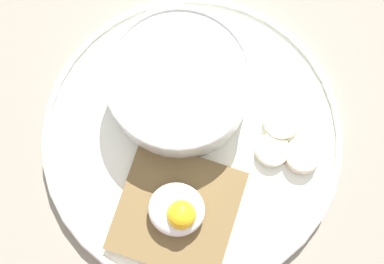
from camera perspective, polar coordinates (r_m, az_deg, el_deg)
ground_plane at (r=52.70cm, az=-0.00°, el=-0.92°), size 120.00×120.00×2.00cm
plate at (r=50.94cm, az=-0.00°, el=-0.53°), size 28.69×28.69×1.60cm
oatmeal_bowl at (r=49.03cm, az=-1.38°, el=5.08°), size 13.31×13.31×5.71cm
toast_slice at (r=49.12cm, az=-1.62°, el=-8.39°), size 11.73×11.73×1.23cm
poached_egg at (r=47.24cm, az=-1.55°, el=-8.39°), size 5.03×4.73×3.29cm
banana_slice_front at (r=50.42cm, az=8.48°, el=-2.38°), size 3.45×3.53×1.28cm
banana_slice_left at (r=51.19cm, az=9.52°, el=1.00°), size 4.53×4.49×1.25cm
banana_slice_back at (r=50.72cm, az=11.71°, el=-2.43°), size 4.71×4.72×1.69cm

